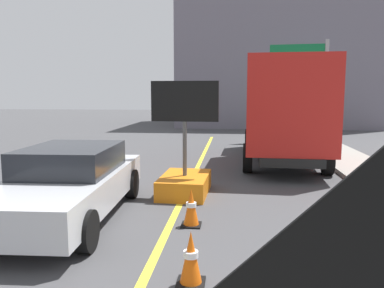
% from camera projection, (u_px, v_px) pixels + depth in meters
% --- Properties ---
extents(arrow_board_trailer, '(1.60, 1.84, 2.70)m').
position_uv_depth(arrow_board_trailer, '(185.00, 174.00, 9.21)').
color(arrow_board_trailer, orange).
rests_on(arrow_board_trailer, ground).
extents(box_truck, '(2.88, 7.59, 3.46)m').
position_uv_depth(box_truck, '(283.00, 109.00, 13.31)').
color(box_truck, black).
rests_on(box_truck, ground).
extents(pickup_car, '(2.14, 4.78, 1.38)m').
position_uv_depth(pickup_car, '(69.00, 182.00, 7.41)').
color(pickup_car, silver).
rests_on(pickup_car, ground).
extents(highway_guide_sign, '(2.78, 0.39, 5.00)m').
position_uv_depth(highway_guide_sign, '(309.00, 73.00, 18.69)').
color(highway_guide_sign, gray).
rests_on(highway_guide_sign, ground).
extents(far_building_block, '(14.49, 9.76, 9.74)m').
position_uv_depth(far_building_block, '(275.00, 62.00, 29.99)').
color(far_building_block, slate).
rests_on(far_building_block, ground).
extents(traffic_cone_mid_lane, '(0.36, 0.36, 0.70)m').
position_uv_depth(traffic_cone_mid_lane, '(191.00, 258.00, 4.82)').
color(traffic_cone_mid_lane, black).
rests_on(traffic_cone_mid_lane, ground).
extents(traffic_cone_far_lane, '(0.36, 0.36, 0.70)m').
position_uv_depth(traffic_cone_far_lane, '(191.00, 207.00, 6.97)').
color(traffic_cone_far_lane, black).
rests_on(traffic_cone_far_lane, ground).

